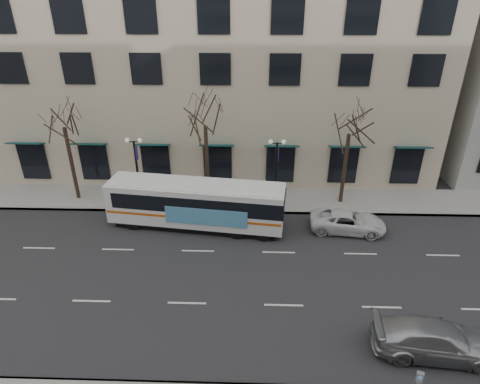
{
  "coord_description": "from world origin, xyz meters",
  "views": [
    {
      "loc": [
        3.23,
        -18.01,
        14.59
      ],
      "look_at": [
        2.6,
        2.59,
        4.0
      ],
      "focal_mm": 30.0,
      "sensor_mm": 36.0,
      "label": 1
    }
  ],
  "objects_px": {
    "tree_far_mid": "(205,112)",
    "lamp_post_right": "(276,170)",
    "silver_car": "(435,339)",
    "pay_station": "(419,379)",
    "tree_far_left": "(61,114)",
    "tree_far_right": "(351,121)",
    "white_pickup": "(348,221)",
    "city_bus": "(197,203)",
    "lamp_post_left": "(137,168)"
  },
  "relations": [
    {
      "from": "tree_far_right",
      "to": "pay_station",
      "type": "relative_size",
      "value": 6.58
    },
    {
      "from": "tree_far_right",
      "to": "lamp_post_right",
      "type": "bearing_deg",
      "value": -173.15
    },
    {
      "from": "silver_car",
      "to": "pay_station",
      "type": "distance_m",
      "value": 2.74
    },
    {
      "from": "white_pickup",
      "to": "pay_station",
      "type": "xyz_separation_m",
      "value": [
        0.16,
        -12.28,
        0.35
      ]
    },
    {
      "from": "tree_far_left",
      "to": "silver_car",
      "type": "distance_m",
      "value": 26.18
    },
    {
      "from": "tree_far_right",
      "to": "white_pickup",
      "type": "bearing_deg",
      "value": -94.45
    },
    {
      "from": "city_bus",
      "to": "white_pickup",
      "type": "relative_size",
      "value": 2.42
    },
    {
      "from": "silver_car",
      "to": "white_pickup",
      "type": "distance_m",
      "value": 10.18
    },
    {
      "from": "tree_far_right",
      "to": "white_pickup",
      "type": "height_order",
      "value": "tree_far_right"
    },
    {
      "from": "city_bus",
      "to": "white_pickup",
      "type": "bearing_deg",
      "value": 5.61
    },
    {
      "from": "lamp_post_left",
      "to": "lamp_post_right",
      "type": "relative_size",
      "value": 1.0
    },
    {
      "from": "tree_far_left",
      "to": "white_pickup",
      "type": "relative_size",
      "value": 1.69
    },
    {
      "from": "lamp_post_left",
      "to": "lamp_post_right",
      "type": "height_order",
      "value": "same"
    },
    {
      "from": "tree_far_right",
      "to": "lamp_post_right",
      "type": "xyz_separation_m",
      "value": [
        -4.99,
        -0.6,
        -3.48
      ]
    },
    {
      "from": "white_pickup",
      "to": "city_bus",
      "type": "bearing_deg",
      "value": 94.98
    },
    {
      "from": "tree_far_left",
      "to": "lamp_post_left",
      "type": "distance_m",
      "value": 6.29
    },
    {
      "from": "tree_far_mid",
      "to": "lamp_post_left",
      "type": "height_order",
      "value": "tree_far_mid"
    },
    {
      "from": "tree_far_left",
      "to": "tree_far_mid",
      "type": "distance_m",
      "value": 10.0
    },
    {
      "from": "white_pickup",
      "to": "tree_far_right",
      "type": "bearing_deg",
      "value": 2.14
    },
    {
      "from": "tree_far_right",
      "to": "tree_far_left",
      "type": "bearing_deg",
      "value": 180.0
    },
    {
      "from": "lamp_post_right",
      "to": "silver_car",
      "type": "height_order",
      "value": "lamp_post_right"
    },
    {
      "from": "tree_far_mid",
      "to": "pay_station",
      "type": "height_order",
      "value": "tree_far_mid"
    },
    {
      "from": "white_pickup",
      "to": "pay_station",
      "type": "relative_size",
      "value": 4.04
    },
    {
      "from": "white_pickup",
      "to": "lamp_post_left",
      "type": "bearing_deg",
      "value": 84.2
    },
    {
      "from": "pay_station",
      "to": "tree_far_right",
      "type": "bearing_deg",
      "value": 110.09
    },
    {
      "from": "lamp_post_left",
      "to": "tree_far_right",
      "type": "bearing_deg",
      "value": 2.29
    },
    {
      "from": "tree_far_mid",
      "to": "silver_car",
      "type": "xyz_separation_m",
      "value": [
        11.42,
        -13.86,
        -6.12
      ]
    },
    {
      "from": "tree_far_right",
      "to": "white_pickup",
      "type": "distance_m",
      "value": 6.9
    },
    {
      "from": "tree_far_left",
      "to": "white_pickup",
      "type": "xyz_separation_m",
      "value": [
        19.7,
        -3.83,
        -6.01
      ]
    },
    {
      "from": "city_bus",
      "to": "white_pickup",
      "type": "xyz_separation_m",
      "value": [
        10.04,
        -0.28,
        -1.05
      ]
    },
    {
      "from": "white_pickup",
      "to": "silver_car",
      "type": "bearing_deg",
      "value": -163.72
    },
    {
      "from": "tree_far_mid",
      "to": "lamp_post_left",
      "type": "relative_size",
      "value": 1.64
    },
    {
      "from": "tree_far_right",
      "to": "white_pickup",
      "type": "relative_size",
      "value": 1.63
    },
    {
      "from": "silver_car",
      "to": "pay_station",
      "type": "height_order",
      "value": "silver_car"
    },
    {
      "from": "tree_far_mid",
      "to": "lamp_post_right",
      "type": "distance_m",
      "value": 6.41
    },
    {
      "from": "lamp_post_right",
      "to": "white_pickup",
      "type": "xyz_separation_m",
      "value": [
        4.69,
        -3.23,
        -2.26
      ]
    },
    {
      "from": "tree_far_right",
      "to": "lamp_post_left",
      "type": "bearing_deg",
      "value": -177.71
    },
    {
      "from": "tree_far_left",
      "to": "lamp_post_left",
      "type": "xyz_separation_m",
      "value": [
        5.01,
        -0.6,
        -3.75
      ]
    },
    {
      "from": "tree_far_left",
      "to": "white_pickup",
      "type": "height_order",
      "value": "tree_far_left"
    },
    {
      "from": "white_pickup",
      "to": "lamp_post_right",
      "type": "bearing_deg",
      "value": 62.09
    },
    {
      "from": "tree_far_left",
      "to": "tree_far_right",
      "type": "xyz_separation_m",
      "value": [
        20.0,
        0.0,
        -0.28
      ]
    },
    {
      "from": "tree_far_right",
      "to": "white_pickup",
      "type": "xyz_separation_m",
      "value": [
        -0.3,
        -3.83,
        -5.73
      ]
    },
    {
      "from": "tree_far_mid",
      "to": "tree_far_right",
      "type": "distance_m",
      "value": 10.01
    },
    {
      "from": "tree_far_mid",
      "to": "white_pickup",
      "type": "distance_m",
      "value": 12.14
    },
    {
      "from": "tree_far_left",
      "to": "tree_far_mid",
      "type": "height_order",
      "value": "tree_far_mid"
    },
    {
      "from": "silver_car",
      "to": "white_pickup",
      "type": "relative_size",
      "value": 1.09
    },
    {
      "from": "tree_far_mid",
      "to": "lamp_post_right",
      "type": "relative_size",
      "value": 1.64
    },
    {
      "from": "city_bus",
      "to": "pay_station",
      "type": "height_order",
      "value": "city_bus"
    },
    {
      "from": "tree_far_left",
      "to": "pay_station",
      "type": "bearing_deg",
      "value": -39.03
    },
    {
      "from": "pay_station",
      "to": "city_bus",
      "type": "bearing_deg",
      "value": 149.67
    }
  ]
}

